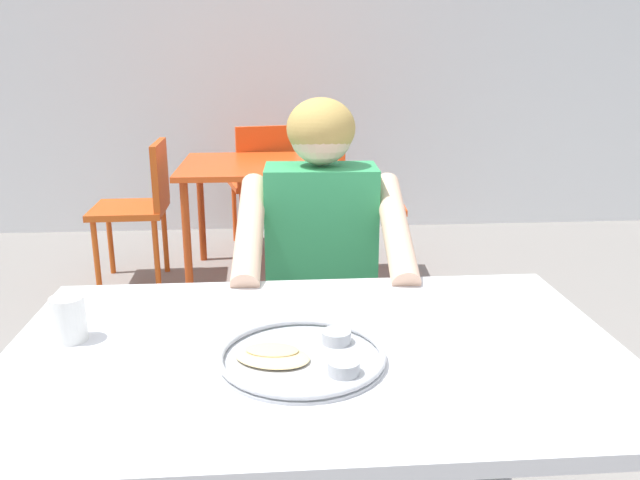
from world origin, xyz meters
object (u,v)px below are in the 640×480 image
at_px(diner_foreground, 322,261).
at_px(chair_red_right, 358,194).
at_px(table_foreground, 315,379).
at_px(chair_foreground, 319,303).
at_px(thali_tray, 302,356).
at_px(table_background_red, 260,176).
at_px(chair_red_left, 142,200).
at_px(chair_red_far, 263,177).
at_px(drinking_cup, 69,317).

height_order(diner_foreground, chair_red_right, diner_foreground).
relative_size(table_foreground, chair_foreground, 1.50).
bearing_deg(diner_foreground, thali_tray, -97.59).
xyz_separation_m(table_foreground, table_background_red, (-0.15, 2.48, -0.04)).
distance_m(thali_tray, chair_red_left, 2.65).
height_order(table_background_red, chair_red_left, chair_red_left).
height_order(chair_foreground, diner_foreground, diner_foreground).
xyz_separation_m(thali_tray, chair_foreground, (0.10, 0.91, -0.26)).
relative_size(table_foreground, thali_tray, 3.85).
height_order(thali_tray, chair_foreground, chair_foreground).
xyz_separation_m(thali_tray, chair_red_left, (-0.81, 2.51, -0.25)).
xyz_separation_m(diner_foreground, chair_red_far, (-0.21, 2.44, -0.20)).
xyz_separation_m(thali_tray, chair_red_right, (0.45, 2.51, -0.24)).
bearing_deg(diner_foreground, chair_foreground, 88.02).
bearing_deg(chair_foreground, chair_red_left, 119.43).
distance_m(drinking_cup, diner_foreground, 0.80).
height_order(drinking_cup, table_background_red, drinking_cup).
distance_m(drinking_cup, chair_foreground, 1.01).
bearing_deg(diner_foreground, drinking_cup, -135.02).
distance_m(table_foreground, chair_red_right, 2.49).
relative_size(diner_foreground, table_background_red, 1.31).
relative_size(chair_foreground, table_background_red, 0.92).
xyz_separation_m(thali_tray, diner_foreground, (0.09, 0.69, -0.04)).
bearing_deg(table_background_red, chair_red_left, -177.44).
relative_size(table_foreground, chair_red_right, 1.41).
bearing_deg(chair_red_right, thali_tray, -100.12).
xyz_separation_m(diner_foreground, chair_red_left, (-0.90, 1.82, -0.21)).
height_order(thali_tray, table_background_red, thali_tray).
bearing_deg(table_background_red, chair_foreground, -82.19).
distance_m(thali_tray, table_background_red, 2.55).
bearing_deg(table_foreground, thali_tray, -115.38).
relative_size(thali_tray, table_background_red, 0.36).
relative_size(table_foreground, drinking_cup, 13.16).
bearing_deg(thali_tray, chair_red_far, 92.09).
bearing_deg(diner_foreground, chair_red_far, 94.85).
bearing_deg(chair_red_left, chair_red_right, -0.10).
relative_size(chair_red_left, chair_red_far, 0.97).
bearing_deg(chair_red_right, drinking_cup, -111.11).
bearing_deg(chair_red_left, drinking_cup, -82.03).
bearing_deg(chair_foreground, table_foreground, -94.76).
relative_size(drinking_cup, chair_red_right, 0.11).
relative_size(thali_tray, chair_foreground, 0.39).
xyz_separation_m(drinking_cup, chair_foreground, (0.57, 0.78, -0.30)).
distance_m(chair_foreground, chair_red_far, 2.23).
distance_m(table_foreground, chair_red_left, 2.60).
bearing_deg(chair_red_left, diner_foreground, -63.77).
height_order(thali_tray, drinking_cup, drinking_cup).
xyz_separation_m(thali_tray, drinking_cup, (-0.47, 0.13, 0.04)).
relative_size(table_background_red, chair_red_left, 1.09).
distance_m(chair_foreground, chair_red_left, 1.84).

